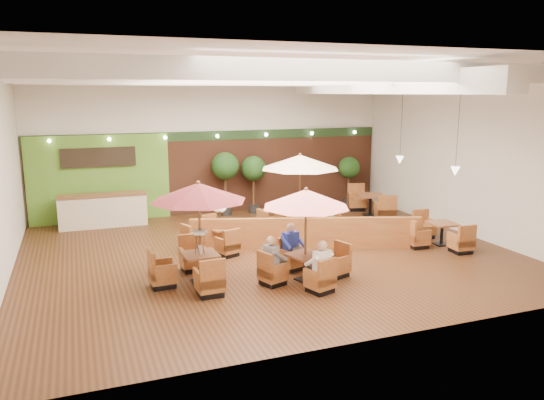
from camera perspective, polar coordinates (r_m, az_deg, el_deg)
name	(u,v)px	position (r m, az deg, el deg)	size (l,w,h in m)	color
room	(262,128)	(16.41, -1.06, 7.76)	(14.04, 14.00, 5.52)	#381E0F
service_counter	(103,210)	(19.77, -17.72, -1.07)	(3.00, 0.75, 1.18)	beige
booth_divider	(306,234)	(16.16, 3.71, -3.62)	(7.05, 0.18, 0.98)	brown
table_0	(197,211)	(13.12, -8.12, -1.13)	(2.47, 2.54, 2.59)	brown
table_1	(306,217)	(13.21, 3.65, -1.83)	(2.48, 2.48, 2.41)	brown
table_2	(300,181)	(17.17, 3.02, 2.06)	(2.80, 2.80, 2.79)	brown
table_3	(213,235)	(16.26, -6.31, -3.75)	(1.67, 2.39, 1.45)	brown
table_4	(435,235)	(17.30, 17.10, -3.63)	(1.64, 2.42, 0.90)	brown
table_5	(370,205)	(20.87, 10.53, -0.58)	(1.21, 2.98, 1.05)	brown
topiary_0	(225,169)	(20.45, -5.06, 3.39)	(1.06, 1.06, 2.46)	black
topiary_1	(253,171)	(20.80, -2.01, 3.17)	(0.98, 0.98, 2.27)	black
topiary_2	(349,169)	(22.52, 8.28, 3.29)	(0.89, 0.89, 2.06)	black
diner_0	(320,261)	(12.68, 5.23, -6.57)	(0.46, 0.41, 0.84)	white
diner_1	(292,242)	(14.21, 2.15, -4.56)	(0.45, 0.40, 0.82)	#2536A1
diner_2	(273,255)	(13.12, 0.08, -5.96)	(0.40, 0.44, 0.80)	slate
diner_3	(313,222)	(16.48, 4.40, -2.36)	(0.42, 0.36, 0.80)	#2536A1
diner_4	(328,213)	(17.82, 6.00, -1.42)	(0.29, 0.36, 0.73)	white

